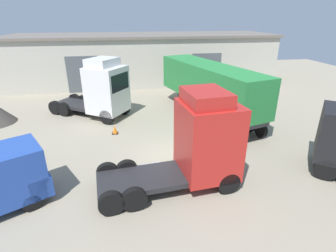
# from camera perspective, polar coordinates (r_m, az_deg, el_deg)

# --- Properties ---
(ground_plane) EXTENTS (60.00, 60.00, 0.00)m
(ground_plane) POSITION_cam_1_polar(r_m,az_deg,el_deg) (14.98, 0.55, -6.01)
(ground_plane) COLOR gray
(warehouse_building) EXTENTS (29.13, 8.42, 5.31)m
(warehouse_building) POSITION_cam_1_polar(r_m,az_deg,el_deg) (31.27, -5.31, 14.47)
(warehouse_building) COLOR #B7B2A3
(warehouse_building) RESTS_ON ground_plane
(tractor_unit_white) EXTENTS (6.46, 5.45, 4.47)m
(tractor_unit_white) POSITION_cam_1_polar(r_m,az_deg,el_deg) (20.20, -14.06, 7.56)
(tractor_unit_white) COLOR silver
(tractor_unit_white) RESTS_ON ground_plane
(container_trailer_green) EXTENTS (5.31, 11.12, 3.97)m
(container_trailer_green) POSITION_cam_1_polar(r_m,az_deg,el_deg) (19.82, 8.93, 8.96)
(container_trailer_green) COLOR #28843D
(container_trailer_green) RESTS_ON ground_plane
(tractor_unit_red) EXTENTS (6.39, 3.16, 4.43)m
(tractor_unit_red) POSITION_cam_1_polar(r_m,az_deg,el_deg) (11.65, 6.67, -3.51)
(tractor_unit_red) COLOR red
(tractor_unit_red) RESTS_ON ground_plane
(traffic_cone) EXTENTS (0.40, 0.40, 0.55)m
(traffic_cone) POSITION_cam_1_polar(r_m,az_deg,el_deg) (17.68, -11.49, -0.85)
(traffic_cone) COLOR black
(traffic_cone) RESTS_ON ground_plane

